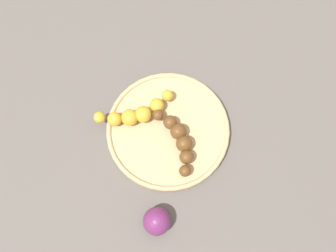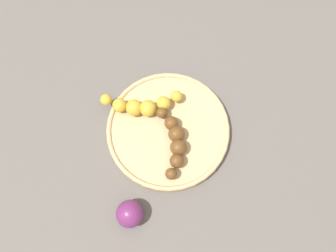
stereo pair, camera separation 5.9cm
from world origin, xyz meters
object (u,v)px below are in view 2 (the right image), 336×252
at_px(banana_spotted, 142,105).
at_px(plum_purple, 130,214).
at_px(fruit_bowl, 168,130).
at_px(banana_overripe, 174,141).

distance_m(banana_spotted, plum_purple, 0.21).
bearing_deg(fruit_bowl, banana_overripe, -24.96).
height_order(fruit_bowl, banana_spotted, banana_spotted).
bearing_deg(plum_purple, banana_spotted, 128.58).
bearing_deg(banana_spotted, plum_purple, -7.56).
bearing_deg(fruit_bowl, banana_spotted, -177.31).
bearing_deg(banana_overripe, plum_purple, -129.69).
xyz_separation_m(fruit_bowl, banana_spotted, (-0.07, -0.00, 0.02)).
distance_m(banana_spotted, banana_overripe, 0.10).
relative_size(fruit_bowl, banana_spotted, 1.97).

